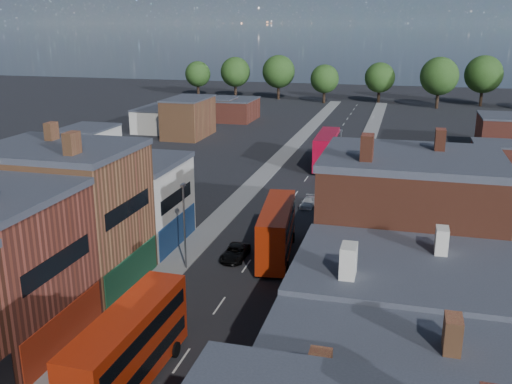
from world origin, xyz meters
The scene contains 9 objects.
pavement_west centered at (-6.50, 50.00, 0.06)m, with size 3.00×200.00×0.12m, color gray.
pavement_east centered at (6.50, 50.00, 0.06)m, with size 3.00×200.00×0.12m, color gray.
lamp_post_2 centered at (-5.20, 30.00, 4.70)m, with size 0.25×0.70×8.12m.
lamp_post_3 centered at (5.20, 60.00, 4.70)m, with size 0.25×0.70×8.12m.
bus_0 centered at (-2.00, 12.66, 2.73)m, with size 3.18×11.79×5.07m.
bus_1 centered at (2.14, 35.17, 2.71)m, with size 4.02×11.85×5.02m.
bus_2 centered at (1.72, 71.98, 2.86)m, with size 3.36×12.35×5.30m.
car_2 centered at (-1.52, 33.43, 0.63)m, with size 2.09×4.53×1.26m, color black.
car_3 centered at (2.46, 51.26, 0.55)m, with size 1.54×3.79×1.10m, color silver.
Camera 1 is at (13.32, -14.91, 21.64)m, focal length 40.00 mm.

